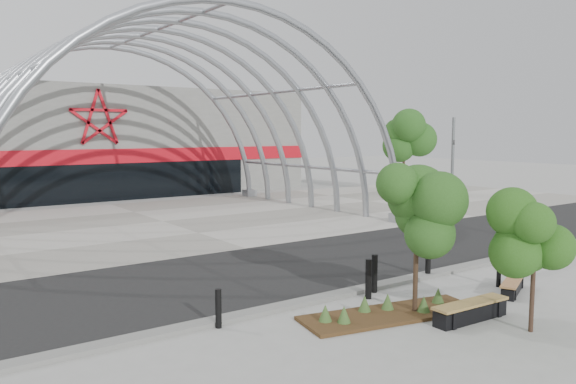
{
  "coord_description": "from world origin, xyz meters",
  "views": [
    {
      "loc": [
        -11.59,
        -12.32,
        4.74
      ],
      "look_at": [
        0.0,
        4.0,
        2.6
      ],
      "focal_mm": 35.0,
      "sensor_mm": 36.0,
      "label": 1
    }
  ],
  "objects_px": {
    "street_tree_1": "(535,236)",
    "bollard_2": "(374,274)",
    "signal_pole": "(452,168)",
    "bench_1": "(513,286)",
    "bench_0": "(471,311)",
    "street_tree_0": "(417,206)"
  },
  "relations": [
    {
      "from": "street_tree_1",
      "to": "bollard_2",
      "type": "distance_m",
      "value": 4.95
    },
    {
      "from": "bollard_2",
      "to": "signal_pole",
      "type": "bearing_deg",
      "value": 29.74
    },
    {
      "from": "bench_1",
      "to": "bollard_2",
      "type": "height_order",
      "value": "bollard_2"
    },
    {
      "from": "signal_pole",
      "to": "bench_1",
      "type": "bearing_deg",
      "value": -133.87
    },
    {
      "from": "signal_pole",
      "to": "bench_1",
      "type": "height_order",
      "value": "signal_pole"
    },
    {
      "from": "bench_0",
      "to": "street_tree_1",
      "type": "bearing_deg",
      "value": -68.61
    },
    {
      "from": "bench_1",
      "to": "bollard_2",
      "type": "relative_size",
      "value": 1.71
    },
    {
      "from": "street_tree_0",
      "to": "bench_1",
      "type": "xyz_separation_m",
      "value": [
        3.83,
        -0.35,
        -2.66
      ]
    },
    {
      "from": "signal_pole",
      "to": "street_tree_1",
      "type": "height_order",
      "value": "signal_pole"
    },
    {
      "from": "signal_pole",
      "to": "bench_0",
      "type": "xyz_separation_m",
      "value": [
        -12.26,
        -10.36,
        -2.64
      ]
    },
    {
      "from": "street_tree_1",
      "to": "street_tree_0",
      "type": "bearing_deg",
      "value": 116.89
    },
    {
      "from": "signal_pole",
      "to": "street_tree_1",
      "type": "distance_m",
      "value": 16.57
    },
    {
      "from": "bench_0",
      "to": "bench_1",
      "type": "relative_size",
      "value": 1.22
    },
    {
      "from": "street_tree_1",
      "to": "bench_0",
      "type": "xyz_separation_m",
      "value": [
        -0.52,
        1.32,
        -2.09
      ]
    },
    {
      "from": "street_tree_1",
      "to": "bench_1",
      "type": "bearing_deg",
      "value": 39.87
    },
    {
      "from": "street_tree_0",
      "to": "street_tree_1",
      "type": "xyz_separation_m",
      "value": [
        1.27,
        -2.5,
        -0.54
      ]
    },
    {
      "from": "street_tree_0",
      "to": "bench_0",
      "type": "relative_size",
      "value": 1.69
    },
    {
      "from": "signal_pole",
      "to": "bench_1",
      "type": "xyz_separation_m",
      "value": [
        -9.17,
        -9.54,
        -2.68
      ]
    },
    {
      "from": "signal_pole",
      "to": "street_tree_0",
      "type": "distance_m",
      "value": 15.92
    },
    {
      "from": "signal_pole",
      "to": "street_tree_0",
      "type": "xyz_separation_m",
      "value": [
        -13.01,
        -9.19,
        -0.01
      ]
    },
    {
      "from": "signal_pole",
      "to": "street_tree_1",
      "type": "relative_size",
      "value": 1.7
    },
    {
      "from": "street_tree_0",
      "to": "street_tree_1",
      "type": "height_order",
      "value": "street_tree_0"
    }
  ]
}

